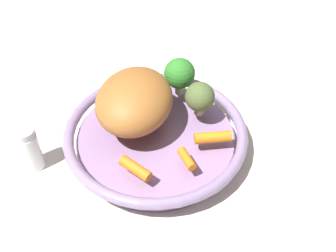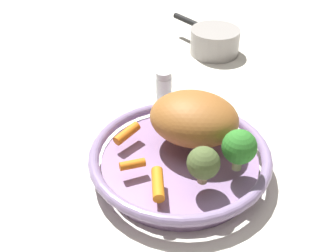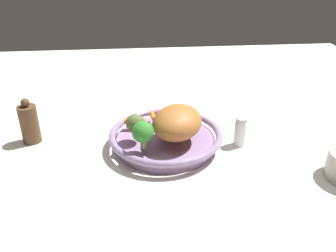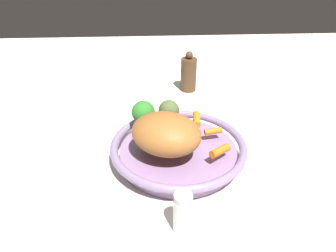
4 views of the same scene
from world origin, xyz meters
The scene contains 10 objects.
ground_plane centered at (0.00, 0.00, 0.00)m, with size 2.09×2.09×0.00m, color silver.
serving_bowl centered at (0.00, 0.00, 0.03)m, with size 0.32×0.32×0.05m.
roast_chicken_piece centered at (0.03, 0.03, 0.09)m, with size 0.15×0.13×0.08m, color #9E602B.
baby_carrot_left centered at (-0.09, -0.03, 0.06)m, with size 0.01×0.01×0.04m, color orange.
baby_carrot_right centered at (-0.09, 0.05, 0.06)m, with size 0.02×0.02×0.05m, color orange.
baby_carrot_back centered at (-0.05, -0.08, 0.06)m, with size 0.02×0.02×0.06m, color orange.
broccoli_floret_edge centered at (0.08, -0.06, 0.09)m, with size 0.06×0.06×0.07m.
broccoli_floret_large centered at (0.02, -0.08, 0.09)m, with size 0.05×0.05×0.06m.
salt_shaker centered at (0.01, 0.21, 0.04)m, with size 0.03×0.03×0.09m.
saucepan centered at (0.19, 0.44, 0.03)m, with size 0.15×0.21×0.07m.
Camera 2 is at (-0.12, -0.51, 0.49)m, focal length 42.86 mm.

